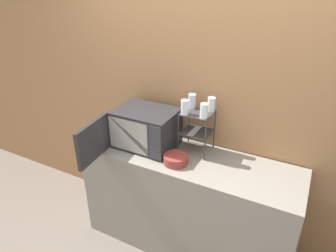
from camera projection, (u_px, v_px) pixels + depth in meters
The scene contains 9 objects.
wall_back at pixel (206, 103), 2.51m from camera, with size 8.00×0.06×2.60m.
counter at pixel (187, 203), 2.63m from camera, with size 1.81×0.57×0.93m.
microwave at pixel (143, 129), 2.52m from camera, with size 0.54×0.78×0.33m.
dish_rack at pixel (197, 124), 2.41m from camera, with size 0.24×0.22×0.35m.
glass_front_left at pixel (185, 107), 2.31m from camera, with size 0.06×0.06×0.12m.
glass_back_right at pixel (211, 104), 2.36m from camera, with size 0.06×0.06×0.12m.
glass_front_right at pixel (204, 111), 2.25m from camera, with size 0.06×0.06×0.12m.
glass_back_left at pixel (192, 101), 2.43m from camera, with size 0.06×0.06×0.12m.
bowl at pixel (176, 159), 2.34m from camera, with size 0.19×0.19×0.07m.
Camera 1 is at (0.80, -1.61, 2.25)m, focal length 32.00 mm.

